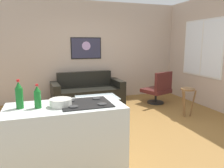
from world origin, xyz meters
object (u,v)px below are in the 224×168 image
(soda_bottle_2, at_px, (38,97))
(couch, at_px, (88,93))
(mixing_bowl, at_px, (61,103))
(soda_bottle, at_px, (19,95))
(bar_stool, at_px, (187,95))
(armchair, at_px, (158,89))
(coffee_table, at_px, (97,99))
(wall_painting, at_px, (86,48))

(soda_bottle_2, bearing_deg, couch, 68.52)
(mixing_bowl, bearing_deg, couch, 72.80)
(soda_bottle, bearing_deg, bar_stool, 21.80)
(armchair, relative_size, soda_bottle, 2.62)
(couch, bearing_deg, coffee_table, -89.69)
(armchair, distance_m, mixing_bowl, 3.78)
(soda_bottle_2, relative_size, wall_painting, 0.32)
(bar_stool, bearing_deg, soda_bottle_2, -156.23)
(soda_bottle_2, bearing_deg, mixing_bowl, -3.36)
(coffee_table, distance_m, soda_bottle_2, 2.47)
(soda_bottle, bearing_deg, couch, 65.09)
(armchair, height_order, mixing_bowl, mixing_bowl)
(coffee_table, bearing_deg, wall_painting, 86.68)
(couch, bearing_deg, soda_bottle_2, -111.48)
(coffee_table, xyz_separation_m, mixing_bowl, (-0.97, -2.07, 0.54))
(soda_bottle, relative_size, soda_bottle_2, 1.20)
(soda_bottle_2, height_order, wall_painting, wall_painting)
(soda_bottle, height_order, soda_bottle_2, soda_bottle)
(couch, height_order, soda_bottle, soda_bottle)
(mixing_bowl, bearing_deg, soda_bottle_2, 176.64)
(coffee_table, distance_m, soda_bottle, 2.54)
(soda_bottle, bearing_deg, coffee_table, 54.77)
(soda_bottle, relative_size, wall_painting, 0.39)
(bar_stool, bearing_deg, wall_painting, 129.19)
(coffee_table, xyz_separation_m, wall_painting, (0.09, 1.55, 1.09))
(armchair, height_order, soda_bottle_2, soda_bottle_2)
(couch, relative_size, soda_bottle, 5.71)
(armchair, relative_size, soda_bottle_2, 3.14)
(coffee_table, xyz_separation_m, soda_bottle_2, (-1.22, -2.05, 0.63))
(couch, relative_size, mixing_bowl, 7.42)
(coffee_table, bearing_deg, armchair, 13.27)
(soda_bottle_2, distance_m, mixing_bowl, 0.27)
(mixing_bowl, bearing_deg, wall_painting, 73.73)
(wall_painting, bearing_deg, mixing_bowl, -106.27)
(armchair, relative_size, bar_stool, 1.38)
(couch, relative_size, bar_stool, 3.00)
(coffee_table, relative_size, mixing_bowl, 3.56)
(armchair, xyz_separation_m, wall_painting, (-1.73, 1.12, 1.08))
(mixing_bowl, distance_m, wall_painting, 3.81)
(couch, relative_size, soda_bottle_2, 6.83)
(coffee_table, distance_m, armchair, 1.87)
(armchair, bearing_deg, wall_painting, 147.12)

